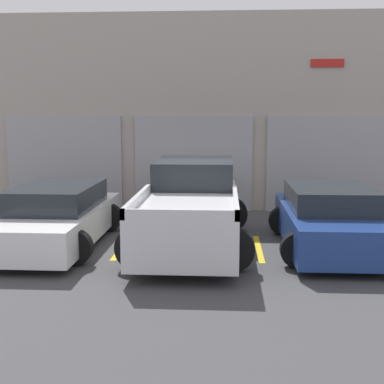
{
  "coord_description": "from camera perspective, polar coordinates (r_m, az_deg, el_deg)",
  "views": [
    {
      "loc": [
        0.72,
        -12.21,
        2.82
      ],
      "look_at": [
        0.0,
        -0.85,
        1.1
      ],
      "focal_mm": 50.0,
      "sensor_mm": 36.0,
      "label": 1
    }
  ],
  "objects": [
    {
      "name": "parking_stripe_left",
      "position": [
        11.42,
        -7.33,
        -5.76
      ],
      "size": [
        0.12,
        2.2,
        0.01
      ],
      "primitive_type": "cube",
      "color": "gold",
      "rests_on": "ground"
    },
    {
      "name": "sedan_side",
      "position": [
        11.3,
        14.39,
        -2.9
      ],
      "size": [
        2.24,
        4.22,
        1.3
      ],
      "color": "navy",
      "rests_on": "ground"
    },
    {
      "name": "parking_stripe_centre",
      "position": [
        11.24,
        7.13,
        -5.99
      ],
      "size": [
        0.12,
        2.2,
        0.01
      ],
      "primitive_type": "cube",
      "color": "gold",
      "rests_on": "ground"
    },
    {
      "name": "shophouse_building",
      "position": [
        15.51,
        0.94,
        8.18
      ],
      "size": [
        12.64,
        0.68,
        5.56
      ],
      "color": "#9E9389",
      "rests_on": "ground"
    },
    {
      "name": "pickup_truck",
      "position": [
        11.35,
        -0.07,
        -1.58
      ],
      "size": [
        2.49,
        5.3,
        1.72
      ],
      "color": "silver",
      "rests_on": "ground"
    },
    {
      "name": "ground_plane",
      "position": [
        12.55,
        0.25,
        -4.39
      ],
      "size": [
        28.0,
        28.0,
        0.0
      ],
      "primitive_type": "plane",
      "color": "#3D3D3F"
    },
    {
      "name": "sedan_white",
      "position": [
        11.66,
        -14.24,
        -2.6
      ],
      "size": [
        2.24,
        4.56,
        1.28
      ],
      "color": "white",
      "rests_on": "ground"
    }
  ]
}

